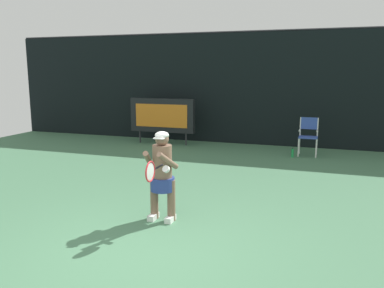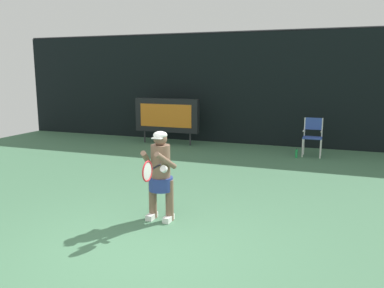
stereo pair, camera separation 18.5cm
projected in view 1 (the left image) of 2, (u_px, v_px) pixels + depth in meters
ground at (136, 261)px, 5.13m from camera, size 18.00×22.00×0.03m
backdrop_screen at (257, 89)px, 12.88m from camera, size 18.00×0.12×3.66m
scoreboard at (162, 115)px, 13.07m from camera, size 2.20×0.21×1.50m
umpire_chair at (308, 134)px, 11.34m from camera, size 0.52×0.44×1.08m
water_bottle at (292, 153)px, 11.18m from camera, size 0.07×0.07×0.27m
tennis_player at (162, 173)px, 6.38m from camera, size 0.53×0.61×1.46m
tennis_racket at (151, 171)px, 5.78m from camera, size 0.03×0.60×0.31m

